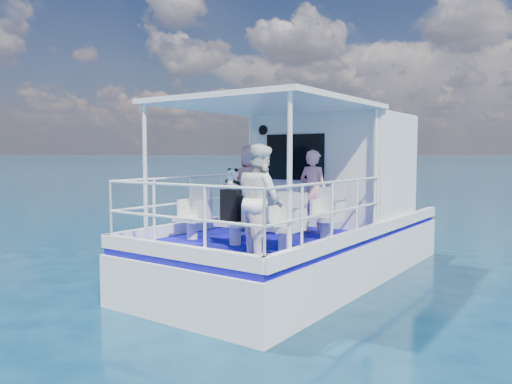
# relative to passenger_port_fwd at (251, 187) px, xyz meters

# --- Properties ---
(ground) EXTENTS (2000.00, 2000.00, 0.00)m
(ground) POSITION_rel_passenger_port_fwd_xyz_m (0.72, -0.33, -1.69)
(ground) COLOR #08253E
(ground) RESTS_ON ground
(hull) EXTENTS (3.00, 7.00, 1.60)m
(hull) POSITION_rel_passenger_port_fwd_xyz_m (0.72, 0.67, -1.69)
(hull) COLOR white
(hull) RESTS_ON ground
(deck) EXTENTS (2.90, 6.90, 0.10)m
(deck) POSITION_rel_passenger_port_fwd_xyz_m (0.72, 0.67, -0.84)
(deck) COLOR #120B9F
(deck) RESTS_ON hull
(cabin) EXTENTS (2.85, 2.00, 2.20)m
(cabin) POSITION_rel_passenger_port_fwd_xyz_m (0.72, 1.97, 0.31)
(cabin) COLOR white
(cabin) RESTS_ON deck
(canopy) EXTENTS (3.00, 3.20, 0.08)m
(canopy) POSITION_rel_passenger_port_fwd_xyz_m (0.72, -0.53, 1.45)
(canopy) COLOR white
(canopy) RESTS_ON cabin
(canopy_posts) EXTENTS (2.77, 2.97, 2.20)m
(canopy_posts) POSITION_rel_passenger_port_fwd_xyz_m (0.72, -0.58, 0.31)
(canopy_posts) COLOR white
(canopy_posts) RESTS_ON deck
(railings) EXTENTS (2.84, 3.59, 1.00)m
(railings) POSITION_rel_passenger_port_fwd_xyz_m (0.72, -0.91, -0.29)
(railings) COLOR white
(railings) RESTS_ON deck
(seat_port_fwd) EXTENTS (0.48, 0.46, 0.38)m
(seat_port_fwd) POSITION_rel_passenger_port_fwd_xyz_m (-0.18, -0.13, -0.60)
(seat_port_fwd) COLOR silver
(seat_port_fwd) RESTS_ON deck
(seat_center_fwd) EXTENTS (0.48, 0.46, 0.38)m
(seat_center_fwd) POSITION_rel_passenger_port_fwd_xyz_m (0.72, -0.13, -0.60)
(seat_center_fwd) COLOR silver
(seat_center_fwd) RESTS_ON deck
(seat_stbd_fwd) EXTENTS (0.48, 0.46, 0.38)m
(seat_stbd_fwd) POSITION_rel_passenger_port_fwd_xyz_m (1.62, -0.13, -0.60)
(seat_stbd_fwd) COLOR silver
(seat_stbd_fwd) RESTS_ON deck
(seat_port_aft) EXTENTS (0.48, 0.46, 0.38)m
(seat_port_aft) POSITION_rel_passenger_port_fwd_xyz_m (-0.18, -1.43, -0.60)
(seat_port_aft) COLOR silver
(seat_port_aft) RESTS_ON deck
(seat_center_aft) EXTENTS (0.48, 0.46, 0.38)m
(seat_center_aft) POSITION_rel_passenger_port_fwd_xyz_m (0.72, -1.43, -0.60)
(seat_center_aft) COLOR silver
(seat_center_aft) RESTS_ON deck
(seat_stbd_aft) EXTENTS (0.48, 0.46, 0.38)m
(seat_stbd_aft) POSITION_rel_passenger_port_fwd_xyz_m (1.62, -1.43, -0.60)
(seat_stbd_aft) COLOR silver
(seat_stbd_aft) RESTS_ON deck
(passenger_port_fwd) EXTENTS (0.70, 0.59, 1.59)m
(passenger_port_fwd) POSITION_rel_passenger_port_fwd_xyz_m (0.00, 0.00, 0.00)
(passenger_port_fwd) COLOR #D4898C
(passenger_port_fwd) RESTS_ON deck
(passenger_stbd_fwd) EXTENTS (0.56, 0.38, 1.48)m
(passenger_stbd_fwd) POSITION_rel_passenger_port_fwd_xyz_m (1.13, 0.32, -0.05)
(passenger_stbd_fwd) COLOR pink
(passenger_stbd_fwd) RESTS_ON deck
(passenger_stbd_aft) EXTENTS (0.95, 0.90, 1.55)m
(passenger_stbd_aft) POSITION_rel_passenger_port_fwd_xyz_m (1.49, -1.85, -0.02)
(passenger_stbd_aft) COLOR white
(passenger_stbd_aft) RESTS_ON deck
(backpack_port) EXTENTS (0.31, 0.17, 0.41)m
(backpack_port) POSITION_rel_passenger_port_fwd_xyz_m (-0.19, -0.16, -0.21)
(backpack_port) COLOR black
(backpack_port) RESTS_ON seat_port_fwd
(backpack_center) EXTENTS (0.32, 0.18, 0.48)m
(backpack_center) POSITION_rel_passenger_port_fwd_xyz_m (0.68, -1.47, -0.17)
(backpack_center) COLOR black
(backpack_center) RESTS_ON seat_center_aft
(compact_camera) EXTENTS (0.10, 0.06, 0.06)m
(compact_camera) POSITION_rel_passenger_port_fwd_xyz_m (-0.17, -0.17, 0.02)
(compact_camera) COLOR black
(compact_camera) RESTS_ON backpack_port
(panda) EXTENTS (0.21, 0.18, 0.33)m
(panda) POSITION_rel_passenger_port_fwd_xyz_m (0.70, -1.45, 0.23)
(panda) COLOR white
(panda) RESTS_ON backpack_center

